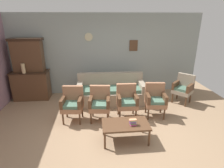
% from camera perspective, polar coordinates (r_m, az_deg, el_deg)
% --- Properties ---
extents(ground_plane, '(7.68, 7.68, 0.00)m').
position_cam_1_polar(ground_plane, '(4.39, 1.20, -15.28)').
color(ground_plane, '#997A5B').
extents(wall_back_with_decor, '(6.40, 0.09, 2.70)m').
position_cam_1_polar(wall_back_with_decor, '(6.31, -1.55, 9.22)').
color(wall_back_with_decor, '#939E99').
rests_on(wall_back_with_decor, ground).
extents(side_cabinet, '(1.16, 0.55, 0.93)m').
position_cam_1_polar(side_cabinet, '(6.50, -23.87, -0.30)').
color(side_cabinet, brown).
rests_on(side_cabinet, ground).
extents(cabinet_upper_hutch, '(0.99, 0.38, 1.03)m').
position_cam_1_polar(cabinet_upper_hutch, '(6.33, -24.91, 8.33)').
color(cabinet_upper_hutch, brown).
rests_on(cabinet_upper_hutch, side_cabinet).
extents(vase_on_cabinet, '(0.11, 0.11, 0.30)m').
position_cam_1_polar(vase_on_cabinet, '(6.20, -26.07, 4.42)').
color(vase_on_cabinet, '#D1B180').
rests_on(vase_on_cabinet, side_cabinet).
extents(floral_couch, '(2.09, 0.84, 0.90)m').
position_cam_1_polar(floral_couch, '(5.71, -0.30, -2.72)').
color(floral_couch, gray).
rests_on(floral_couch, ground).
extents(armchair_by_doorway, '(0.57, 0.54, 0.90)m').
position_cam_1_polar(armchair_by_doorway, '(4.77, -12.29, -5.71)').
color(armchair_by_doorway, '#9E6B4C').
rests_on(armchair_by_doorway, ground).
extents(armchair_near_couch_end, '(0.57, 0.55, 0.90)m').
position_cam_1_polar(armchair_near_couch_end, '(4.70, -3.85, -5.68)').
color(armchair_near_couch_end, '#9E6B4C').
rests_on(armchair_near_couch_end, ground).
extents(armchair_near_cabinet, '(0.53, 0.50, 0.90)m').
position_cam_1_polar(armchair_near_cabinet, '(4.83, 4.68, -4.98)').
color(armchair_near_cabinet, '#9E6B4C').
rests_on(armchair_near_cabinet, ground).
extents(armchair_row_middle, '(0.57, 0.54, 0.90)m').
position_cam_1_polar(armchair_row_middle, '(5.02, 13.43, -4.48)').
color(armchair_row_middle, '#9E6B4C').
rests_on(armchair_row_middle, ground).
extents(wingback_chair_by_fireplace, '(0.71, 0.71, 0.90)m').
position_cam_1_polar(wingback_chair_by_fireplace, '(6.07, 21.46, -1.00)').
color(wingback_chair_by_fireplace, gray).
rests_on(wingback_chair_by_fireplace, ground).
extents(coffee_table, '(1.00, 0.56, 0.42)m').
position_cam_1_polar(coffee_table, '(3.99, 4.26, -12.80)').
color(coffee_table, brown).
rests_on(coffee_table, ground).
extents(book_stack_on_table, '(0.16, 0.11, 0.13)m').
position_cam_1_polar(book_stack_on_table, '(3.90, 6.58, -11.84)').
color(book_stack_on_table, '#E355A9').
rests_on(book_stack_on_table, coffee_table).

